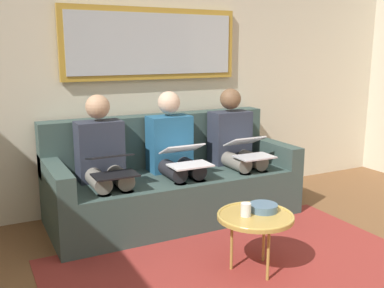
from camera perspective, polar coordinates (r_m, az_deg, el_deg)
The scene contains 13 objects.
wall_rear at distance 4.30m, azimuth -5.53°, elevation 9.44°, with size 6.00×0.12×2.60m, color beige.
area_rug at distance 3.13m, azimuth 7.41°, elevation -16.51°, with size 2.60×1.80×0.01m, color maroon.
couch at distance 4.03m, azimuth -2.71°, elevation -4.99°, with size 2.20×0.90×0.90m.
framed_mirror at distance 4.21m, azimuth -5.12°, elevation 12.80°, with size 1.72×0.05×0.66m.
coffee_table at distance 3.04m, azimuth 8.21°, elevation -9.37°, with size 0.52×0.52×0.41m.
cup at distance 2.99m, azimuth 7.00°, elevation -8.45°, with size 0.07×0.07×0.09m, color silver.
bowl at distance 3.11m, azimuth 9.22°, elevation -8.14°, with size 0.20×0.20×0.05m, color slate.
person_left at distance 4.19m, azimuth 5.63°, elevation -0.16°, with size 0.38×0.58×1.14m.
laptop_silver at distance 4.00m, azimuth 7.39°, elevation -0.50°, with size 0.33×0.39×0.17m.
person_middle at distance 3.89m, azimuth -2.34°, elevation -1.07°, with size 0.38×0.58×1.14m.
laptop_white at distance 3.69m, azimuth -0.83°, elevation -1.54°, with size 0.35×0.37×0.16m.
person_right at distance 3.68m, azimuth -11.43°, elevation -2.09°, with size 0.38×0.58×1.14m.
laptop_black at distance 3.45m, azimuth -10.33°, elevation -2.65°, with size 0.34×0.35×0.15m.
Camera 1 is at (1.58, 1.40, 1.50)m, focal length 41.14 mm.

